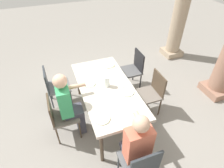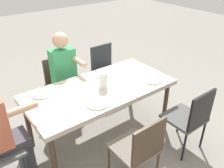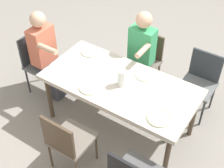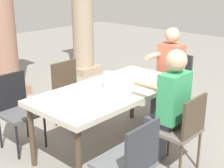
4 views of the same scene
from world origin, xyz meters
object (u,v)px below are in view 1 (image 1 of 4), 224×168
at_px(chair_mid_south, 60,115).
at_px(chair_west_north, 134,68).
at_px(diner_woman_green, 135,145).
at_px(plate_0, 109,65).
at_px(plate_1, 89,84).
at_px(chair_head_east, 140,164).
at_px(stone_column_near, 181,8).
at_px(water_pitcher, 107,82).
at_px(diner_man_white, 69,104).
at_px(chair_west_south, 54,85).
at_px(plate_3, 102,119).
at_px(dining_table, 107,90).
at_px(chair_mid_north, 152,91).
at_px(plate_2, 127,92).

bearing_deg(chair_mid_south, chair_west_north, 115.59).
bearing_deg(chair_mid_south, diner_woman_green, 39.75).
xyz_separation_m(plate_0, plate_1, (0.46, -0.53, 0.00)).
bearing_deg(diner_woman_green, chair_head_east, -0.93).
bearing_deg(chair_west_north, chair_mid_south, -64.41).
bearing_deg(stone_column_near, plate_1, -63.10).
height_order(chair_west_north, diner_woman_green, diner_woman_green).
relative_size(chair_head_east, stone_column_near, 0.33).
bearing_deg(water_pitcher, diner_man_white, -77.50).
bearing_deg(diner_woman_green, chair_west_south, -155.08).
height_order(chair_mid_south, diner_man_white, diner_man_white).
bearing_deg(chair_mid_south, plate_0, 124.50).
bearing_deg(water_pitcher, plate_0, 158.41).
distance_m(chair_west_south, plate_1, 0.84).
xyz_separation_m(plate_1, plate_3, (0.85, -0.03, -0.00)).
bearing_deg(dining_table, stone_column_near, 122.36).
height_order(diner_woman_green, water_pitcher, diner_woman_green).
distance_m(chair_west_north, plate_1, 1.27).
bearing_deg(chair_head_east, chair_mid_north, 144.59).
height_order(chair_west_south, plate_0, chair_west_south).
distance_m(chair_head_east, plate_0, 2.04).
bearing_deg(plate_3, plate_1, 178.16).
relative_size(diner_woman_green, plate_0, 5.20).
bearing_deg(chair_mid_north, plate_1, -105.77).
xyz_separation_m(chair_head_east, diner_man_white, (-1.23, -0.69, 0.18)).
relative_size(plate_0, water_pitcher, 1.26).
xyz_separation_m(stone_column_near, plate_1, (1.45, -2.86, -0.58)).
xyz_separation_m(chair_west_south, diner_man_white, (0.83, 0.18, 0.20)).
bearing_deg(diner_man_white, plate_1, 126.57).
distance_m(diner_woman_green, water_pitcher, 1.22).
bearing_deg(water_pitcher, chair_west_south, -127.15).
xyz_separation_m(chair_west_north, chair_west_south, (-0.00, -1.75, -0.01)).
distance_m(dining_table, plate_3, 0.72).
bearing_deg(plate_2, diner_woman_green, -16.75).
bearing_deg(chair_mid_south, diner_man_white, 90.92).
distance_m(chair_mid_south, plate_3, 0.83).
bearing_deg(stone_column_near, dining_table, -57.64).
bearing_deg(diner_woman_green, plate_1, -169.08).
distance_m(chair_head_east, plate_3, 0.79).
bearing_deg(chair_west_south, water_pitcher, 52.85).
bearing_deg(chair_west_south, chair_west_north, 90.00).
height_order(chair_west_south, plate_3, chair_west_south).
height_order(chair_west_north, diner_man_white, diner_man_white).
height_order(chair_west_north, chair_mid_north, chair_west_north).
bearing_deg(plate_2, stone_column_near, 129.18).
relative_size(diner_woman_green, diner_man_white, 1.01).
height_order(chair_west_south, chair_head_east, chair_head_east).
bearing_deg(plate_0, diner_man_white, -50.84).
distance_m(dining_table, chair_mid_north, 0.90).
distance_m(chair_mid_north, plate_1, 1.21).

